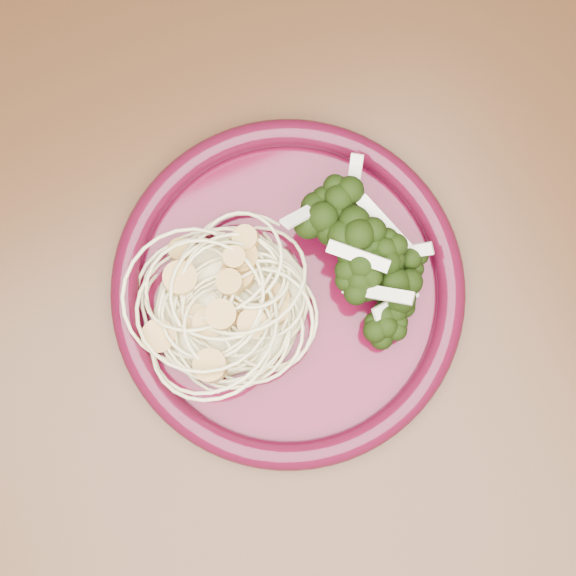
{
  "coord_description": "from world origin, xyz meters",
  "views": [
    {
      "loc": [
        -0.08,
        -0.14,
        1.34
      ],
      "look_at": [
        -0.04,
        -0.06,
        0.77
      ],
      "focal_mm": 50.0,
      "sensor_mm": 36.0,
      "label": 1
    }
  ],
  "objects": [
    {
      "name": "onion_garnish",
      "position": [
        0.01,
        -0.07,
        0.81
      ],
      "size": [
        0.07,
        0.09,
        0.05
      ],
      "primitive_type": null,
      "rotation": [
        0.0,
        0.0,
        -0.19
      ],
      "color": "beige",
      "rests_on": "broccoli_pile"
    },
    {
      "name": "spaghetti_pile",
      "position": [
        -0.09,
        -0.05,
        0.77
      ],
      "size": [
        0.13,
        0.12,
        0.03
      ],
      "primitive_type": "ellipsoid",
      "rotation": [
        0.0,
        0.0,
        -0.19
      ],
      "color": "beige",
      "rests_on": "dinner_plate"
    },
    {
      "name": "scallop_cluster",
      "position": [
        -0.09,
        -0.05,
        0.8
      ],
      "size": [
        0.14,
        0.14,
        0.04
      ],
      "primitive_type": null,
      "rotation": [
        0.0,
        0.0,
        -0.19
      ],
      "color": "gold",
      "rests_on": "spaghetti_pile"
    },
    {
      "name": "dining_table",
      "position": [
        0.0,
        0.0,
        0.65
      ],
      "size": [
        1.2,
        0.8,
        0.75
      ],
      "color": "#472814",
      "rests_on": "ground"
    },
    {
      "name": "broccoli_pile",
      "position": [
        0.01,
        -0.07,
        0.78
      ],
      "size": [
        0.1,
        0.14,
        0.04
      ],
      "primitive_type": "ellipsoid",
      "rotation": [
        0.0,
        0.0,
        -0.19
      ],
      "color": "black",
      "rests_on": "dinner_plate"
    },
    {
      "name": "dinner_plate",
      "position": [
        -0.04,
        -0.06,
        0.76
      ],
      "size": [
        0.3,
        0.3,
        0.02
      ],
      "rotation": [
        0.0,
        0.0,
        -0.19
      ],
      "color": "#45071A",
      "rests_on": "dining_table"
    }
  ]
}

